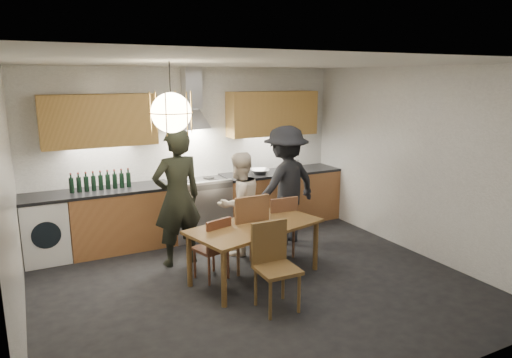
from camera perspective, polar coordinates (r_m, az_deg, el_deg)
name	(u,v)px	position (r m, az deg, el deg)	size (l,w,h in m)	color
ground	(256,283)	(5.67, -0.02, -12.93)	(5.00, 5.00, 0.00)	black
room_shell	(256,144)	(5.17, -0.02, 4.39)	(5.02, 4.52, 2.61)	white
counter_run	(200,208)	(7.20, -6.96, -3.58)	(5.00, 0.62, 0.90)	#BA7B47
range_stove	(199,208)	(7.19, -7.12, -3.67)	(0.90, 0.60, 0.92)	silver
wall_fixtures	(194,116)	(7.05, -7.78, 7.82)	(4.30, 0.54, 1.10)	tan
pendant_lamp	(171,113)	(4.67, -10.56, 8.15)	(0.43, 0.43, 0.70)	black
dining_table	(255,231)	(5.60, -0.12, -6.52)	(1.78, 1.19, 0.69)	brown
chair_back_left	(215,245)	(5.61, -5.19, -8.19)	(0.45, 0.45, 0.80)	brown
chair_back_mid	(248,227)	(5.82, -1.00, -6.07)	(0.47, 0.47, 1.02)	brown
chair_back_right	(281,223)	(6.26, 3.10, -5.48)	(0.42, 0.42, 0.88)	brown
chair_front	(273,259)	(4.97, 2.19, -10.01)	(0.43, 0.43, 0.94)	brown
person_left	(177,198)	(6.03, -9.82, -2.34)	(0.66, 0.43, 1.82)	black
person_mid	(239,204)	(6.36, -2.09, -3.10)	(0.70, 0.55, 1.45)	#F0E2CE
person_right	(286,185)	(6.79, 3.72, -0.76)	(1.14, 0.65, 1.76)	black
mixing_bowl	(260,171)	(7.47, 0.46, 0.96)	(0.32, 0.32, 0.08)	#BDBDC1
stock_pot	(293,165)	(7.86, 4.62, 1.76)	(0.21, 0.21, 0.15)	#B4B4B8
wine_bottles	(101,180)	(6.74, -18.85, -0.16)	(0.83, 0.06, 0.27)	black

